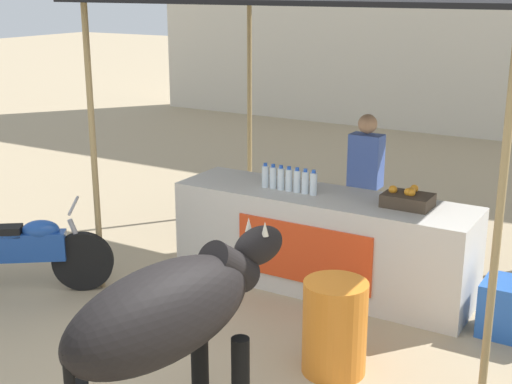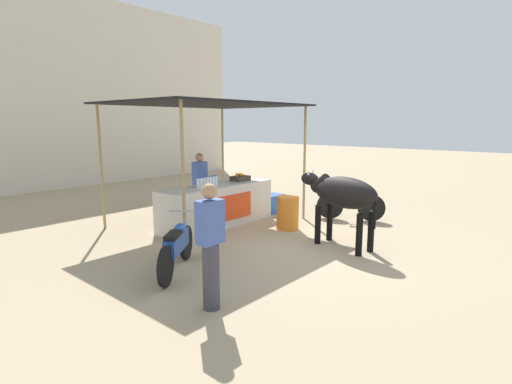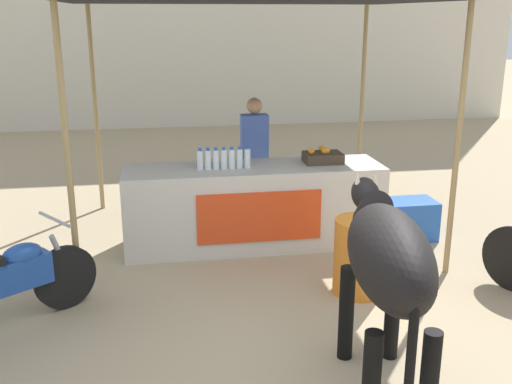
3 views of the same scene
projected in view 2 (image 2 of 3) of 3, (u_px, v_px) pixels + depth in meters
ground_plane at (294, 243)px, 7.98m from camera, size 60.00×60.00×0.00m
building_wall_far at (55, 91)px, 14.14m from camera, size 16.00×0.50×6.95m
stall_counter at (218, 205)px, 9.32m from camera, size 3.00×0.82×0.96m
stall_awning at (207, 109)px, 9.13m from camera, size 4.20×3.20×2.82m
water_bottle_row at (207, 182)px, 8.93m from camera, size 0.61×0.07×0.25m
fruit_crate at (240, 178)px, 9.88m from camera, size 0.44×0.32×0.18m
vendor_behind_counter at (200, 186)px, 9.84m from camera, size 0.34×0.22×1.65m
cooler_box at (272, 203)px, 10.72m from camera, size 0.60×0.44×0.48m
water_barrel at (288, 213)px, 9.01m from camera, size 0.50×0.50×0.75m
cow at (342, 195)px, 7.61m from camera, size 0.73×1.85×1.44m
motorcycle_parked at (177, 245)px, 6.46m from camera, size 1.50×1.13×0.90m
bicycle_leaning at (350, 206)px, 9.87m from camera, size 0.74×1.52×0.85m
passerby_on_street at (210, 246)px, 5.06m from camera, size 0.34×0.22×1.65m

